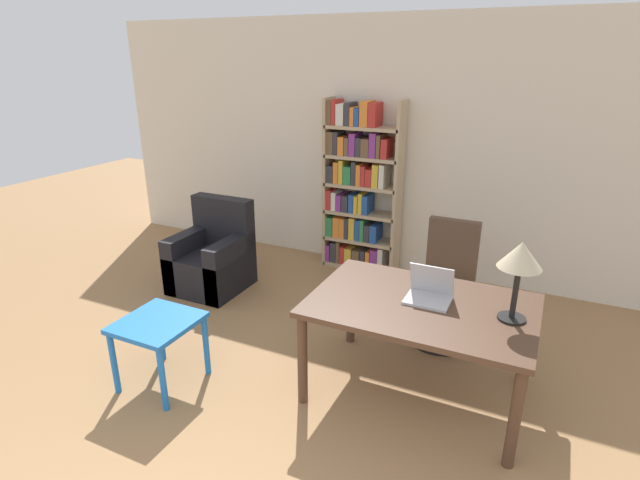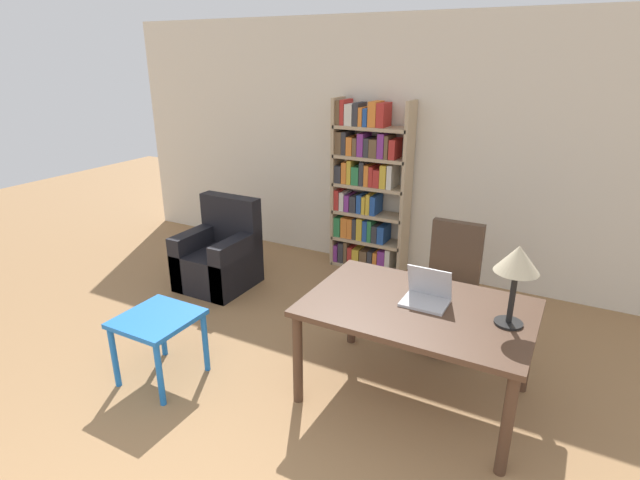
{
  "view_description": "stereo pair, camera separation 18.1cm",
  "coord_description": "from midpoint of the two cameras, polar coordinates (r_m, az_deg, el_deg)",
  "views": [
    {
      "loc": [
        1.19,
        -0.65,
        2.3
      ],
      "look_at": [
        -0.35,
        2.57,
        0.97
      ],
      "focal_mm": 28.0,
      "sensor_mm": 36.0,
      "label": 1
    },
    {
      "loc": [
        1.36,
        -0.56,
        2.3
      ],
      "look_at": [
        -0.35,
        2.57,
        0.97
      ],
      "focal_mm": 28.0,
      "sensor_mm": 36.0,
      "label": 2
    }
  ],
  "objects": [
    {
      "name": "bookshelf",
      "position": [
        5.51,
        3.41,
        5.76
      ],
      "size": [
        0.85,
        0.28,
        1.88
      ],
      "color": "tan",
      "rests_on": "ground_plane"
    },
    {
      "name": "side_table_blue",
      "position": [
        3.85,
        -19.29,
        -9.85
      ],
      "size": [
        0.52,
        0.54,
        0.52
      ],
      "color": "blue",
      "rests_on": "ground_plane"
    },
    {
      "name": "wall_back",
      "position": [
        5.38,
        11.63,
        9.83
      ],
      "size": [
        8.0,
        0.06,
        2.7
      ],
      "color": "beige",
      "rests_on": "ground_plane"
    },
    {
      "name": "table_lamp",
      "position": [
        3.23,
        20.45,
        -2.03
      ],
      "size": [
        0.27,
        0.27,
        0.52
      ],
      "color": "black",
      "rests_on": "desk"
    },
    {
      "name": "office_chair",
      "position": [
        4.36,
        13.06,
        -5.76
      ],
      "size": [
        0.58,
        0.58,
        1.02
      ],
      "color": "black",
      "rests_on": "ground_plane"
    },
    {
      "name": "laptop",
      "position": [
        3.48,
        10.92,
        -5.93
      ],
      "size": [
        0.3,
        0.24,
        0.24
      ],
      "color": "#B2B2B7",
      "rests_on": "desk"
    },
    {
      "name": "armchair",
      "position": [
        5.31,
        -13.14,
        -2.27
      ],
      "size": [
        0.68,
        0.7,
        0.92
      ],
      "color": "black",
      "rests_on": "ground_plane"
    },
    {
      "name": "desk",
      "position": [
        3.49,
        9.98,
        -8.37
      ],
      "size": [
        1.49,
        1.0,
        0.72
      ],
      "color": "#4C3323",
      "rests_on": "ground_plane"
    }
  ]
}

